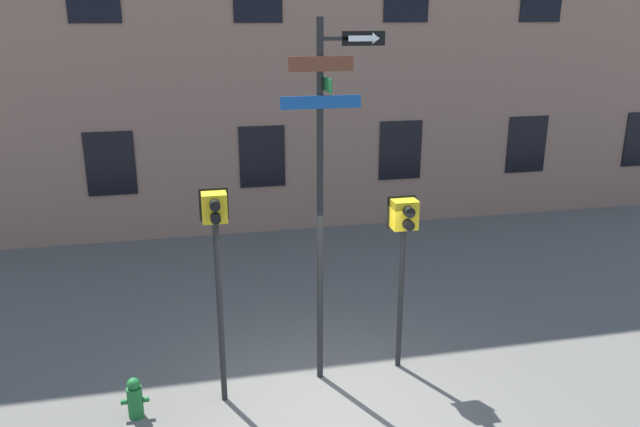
% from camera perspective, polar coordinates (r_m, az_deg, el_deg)
% --- Properties ---
extents(ground_plane, '(60.00, 60.00, 0.00)m').
position_cam_1_polar(ground_plane, '(8.78, 1.41, -17.61)').
color(ground_plane, '#595651').
extents(street_sign_pole, '(1.36, 0.76, 5.05)m').
position_cam_1_polar(street_sign_pole, '(8.26, 0.40, 3.42)').
color(street_sign_pole, black).
rests_on(street_sign_pole, ground_plane).
extents(pedestrian_signal_left, '(0.37, 0.40, 3.00)m').
position_cam_1_polar(pedestrian_signal_left, '(8.03, -9.46, -2.59)').
color(pedestrian_signal_left, black).
rests_on(pedestrian_signal_left, ground_plane).
extents(pedestrian_signal_right, '(0.41, 0.40, 2.65)m').
position_cam_1_polar(pedestrian_signal_right, '(8.89, 7.64, -1.95)').
color(pedestrian_signal_right, black).
rests_on(pedestrian_signal_right, ground_plane).
extents(fire_hydrant, '(0.36, 0.20, 0.58)m').
position_cam_1_polar(fire_hydrant, '(8.86, -16.57, -15.89)').
color(fire_hydrant, '#196028').
rests_on(fire_hydrant, ground_plane).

